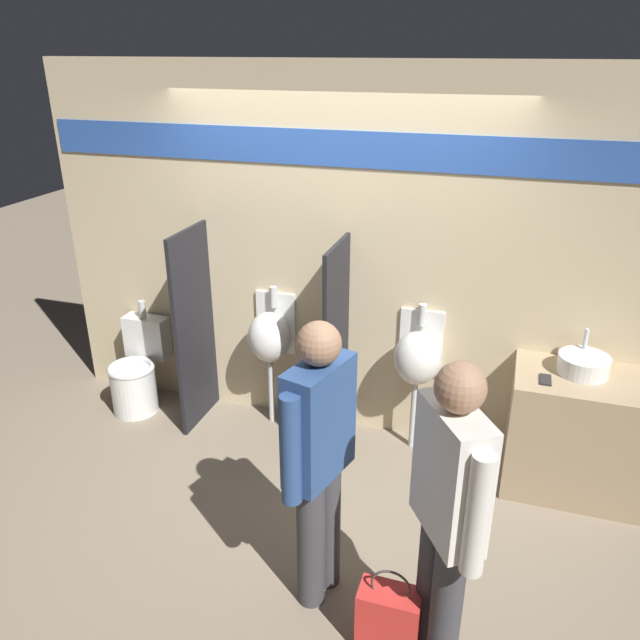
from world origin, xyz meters
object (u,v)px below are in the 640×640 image
Objects in this scene: sink_basin at (583,364)px; cell_phone at (545,380)px; toilet at (137,373)px; person_in_vest at (319,455)px; shopping_bag at (389,618)px; person_with_lanyard at (447,511)px; urinal_far at (417,358)px; urinal_near_counter at (270,337)px.

sink_basin is 2.29× the size of cell_phone.
toilet is 2.51m from person_in_vest.
person_in_vest is at bearing 152.22° from shopping_bag.
sink_basin is at bearing 38.12° from cell_phone.
toilet is 0.54× the size of person_in_vest.
person_with_lanyard is 0.75m from shopping_bag.
sink_basin is 0.29× the size of urinal_far.
urinal_far is at bearing 175.40° from sink_basin.
sink_basin is 0.29m from cell_phone.
urinal_near_counter and urinal_far have the same top height.
toilet is at bearing -176.43° from urinal_far.
toilet is 1.79× the size of shopping_bag.
cell_phone is at bearing -17.20° from urinal_far.
sink_basin reaches higher than shopping_bag.
urinal_near_counter is 1.27× the size of toilet.
person_in_vest is 0.87m from shopping_bag.
person_in_vest reaches higher than urinal_far.
urinal_far is (-0.85, 0.26, -0.11)m from cell_phone.
cell_phone is 1.76m from shopping_bag.
toilet is at bearing 26.22° from person_with_lanyard.
cell_phone is 1.67m from person_in_vest.
person_with_lanyard is (1.55, -1.73, 0.16)m from urinal_near_counter.
urinal_far reaches higher than shopping_bag.
sink_basin is at bearing -54.73° from person_with_lanyard.
sink_basin is 0.20× the size of person_in_vest.
shopping_bag is at bearing -52.96° from urinal_near_counter.
toilet is at bearing 177.76° from cell_phone.
person_in_vest is (-0.25, -1.52, 0.16)m from urinal_far.
person_in_vest is 3.32× the size of shopping_bag.
sink_basin is at bearing -2.24° from urinal_near_counter.
shopping_bag is (0.44, -0.23, -0.72)m from person_in_vest.
urinal_far is at bearing 6.24° from person_in_vest.
toilet is at bearing -179.06° from sink_basin.
cell_phone is at bearing 66.17° from shopping_bag.
urinal_far is at bearing 3.57° from toilet.
urinal_far is at bearing -19.49° from person_with_lanyard.
urinal_near_counter reaches higher than shopping_bag.
cell_phone is (-0.22, -0.18, -0.06)m from sink_basin.
cell_phone is at bearing -49.35° from person_with_lanyard.
shopping_bag is at bearing -113.83° from cell_phone.
cell_phone is 2.00m from urinal_near_counter.
sink_basin is 3.39m from toilet.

